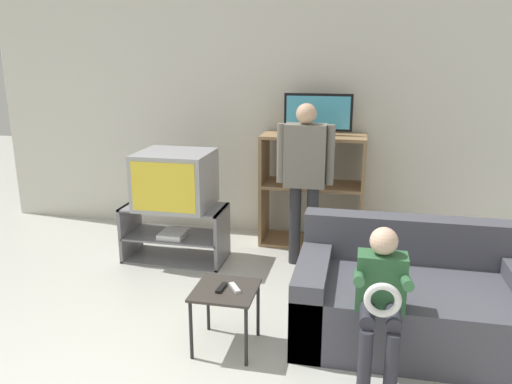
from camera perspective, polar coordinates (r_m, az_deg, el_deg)
wall_back at (r=5.51m, az=1.24°, el=8.49°), size 6.40×0.06×2.60m
tv_stand at (r=4.98m, az=-9.20°, el=-4.68°), size 0.99×0.47×0.55m
television_main at (r=4.82m, az=-9.20°, el=1.42°), size 0.69×0.62×0.54m
media_shelf at (r=5.27m, az=6.43°, el=0.31°), size 1.06×0.47×1.18m
television_flat at (r=5.14m, az=7.10°, el=8.68°), size 0.69×0.20×0.42m
snack_table at (r=3.46m, az=-3.51°, el=-11.88°), size 0.42×0.42×0.44m
remote_control_black at (r=3.42m, az=-3.98°, el=-10.86°), size 0.05×0.15×0.02m
remote_control_white at (r=3.42m, az=-2.45°, el=-10.88°), size 0.11×0.14×0.02m
couch at (r=3.80m, az=17.59°, el=-11.72°), size 1.65×0.98×0.78m
person_standing_adult at (r=4.65m, az=5.61°, el=2.54°), size 0.53×0.20×1.55m
person_seated_child at (r=3.15m, az=14.09°, el=-11.16°), size 0.33×0.43×0.97m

